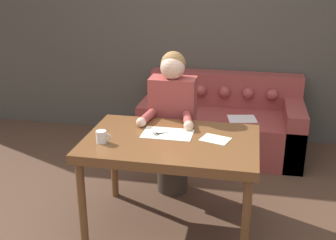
% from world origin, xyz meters
% --- Properties ---
extents(ground_plane, '(16.00, 16.00, 0.00)m').
position_xyz_m(ground_plane, '(0.00, 0.00, 0.00)').
color(ground_plane, '#4C3323').
extents(wall_back, '(8.00, 0.06, 2.60)m').
position_xyz_m(wall_back, '(0.00, 2.04, 1.30)').
color(wall_back, '#474238').
rests_on(wall_back, ground_plane).
extents(dining_table, '(1.28, 0.84, 0.75)m').
position_xyz_m(dining_table, '(-0.01, 0.04, 0.67)').
color(dining_table, brown).
rests_on(dining_table, ground_plane).
extents(couch, '(1.69, 0.89, 0.82)m').
position_xyz_m(couch, '(0.26, 1.59, 0.30)').
color(couch, brown).
rests_on(couch, ground_plane).
extents(person, '(0.46, 0.56, 1.29)m').
position_xyz_m(person, '(-0.10, 0.60, 0.65)').
color(person, '#33281E').
rests_on(person, ground_plane).
extents(pattern_paper_main, '(0.38, 0.24, 0.00)m').
position_xyz_m(pattern_paper_main, '(-0.05, 0.13, 0.75)').
color(pattern_paper_main, beige).
rests_on(pattern_paper_main, dining_table).
extents(pattern_paper_offcut, '(0.24, 0.21, 0.00)m').
position_xyz_m(pattern_paper_offcut, '(0.31, 0.09, 0.75)').
color(pattern_paper_offcut, beige).
rests_on(pattern_paper_offcut, dining_table).
extents(scissors, '(0.19, 0.14, 0.01)m').
position_xyz_m(scissors, '(-0.10, 0.12, 0.75)').
color(scissors, silver).
rests_on(scissors, dining_table).
extents(mug, '(0.11, 0.08, 0.09)m').
position_xyz_m(mug, '(-0.49, -0.13, 0.80)').
color(mug, silver).
rests_on(mug, dining_table).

